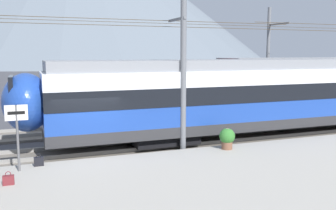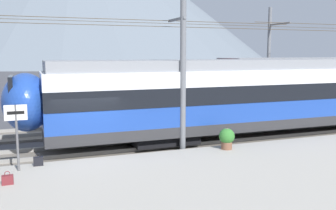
# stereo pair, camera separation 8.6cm
# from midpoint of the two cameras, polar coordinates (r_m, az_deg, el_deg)

# --- Properties ---
(ground_plane) EXTENTS (400.00, 400.00, 0.00)m
(ground_plane) POSITION_cam_midpoint_polar(r_m,az_deg,el_deg) (15.25, -12.18, -8.13)
(ground_plane) COLOR #424247
(platform_slab) EXTENTS (120.00, 7.72, 0.33)m
(platform_slab) POSITION_cam_midpoint_polar(r_m,az_deg,el_deg) (10.71, -8.34, -14.09)
(platform_slab) COLOR #A39E93
(platform_slab) RESTS_ON ground
(track_near) EXTENTS (120.00, 3.00, 0.28)m
(track_near) POSITION_cam_midpoint_polar(r_m,az_deg,el_deg) (16.06, -12.64, -7.08)
(track_near) COLOR #6B6359
(track_near) RESTS_ON ground
(track_far) EXTENTS (120.00, 3.00, 0.28)m
(track_far) POSITION_cam_midpoint_polar(r_m,az_deg,el_deg) (20.46, -14.41, -3.91)
(track_far) COLOR #6B6359
(track_far) RESTS_ON ground
(train_near_platform) EXTENTS (27.54, 2.89, 4.27)m
(train_near_platform) POSITION_cam_midpoint_polar(r_m,az_deg,el_deg) (20.22, 19.55, 1.93)
(train_near_platform) COLOR #2D2D30
(train_near_platform) RESTS_ON track_near
(catenary_mast_mid) EXTENTS (46.02, 1.72, 7.49)m
(catenary_mast_mid) POSITION_cam_midpoint_polar(r_m,az_deg,el_deg) (15.27, 2.30, 6.88)
(catenary_mast_mid) COLOR slate
(catenary_mast_mid) RESTS_ON ground
(catenary_mast_far_side) EXTENTS (46.02, 2.28, 7.20)m
(catenary_mast_far_side) POSITION_cam_midpoint_polar(r_m,az_deg,el_deg) (26.76, 15.22, 6.92)
(catenary_mast_far_side) COLOR slate
(catenary_mast_far_side) RESTS_ON ground
(platform_sign) EXTENTS (0.70, 0.08, 2.18)m
(platform_sign) POSITION_cam_midpoint_polar(r_m,az_deg,el_deg) (13.07, -21.74, -2.50)
(platform_sign) COLOR #59595B
(platform_sign) RESTS_ON platform_slab
(handbag_beside_passenger) EXTENTS (0.32, 0.18, 0.40)m
(handbag_beside_passenger) POSITION_cam_midpoint_polar(r_m,az_deg,el_deg) (12.20, -22.84, -10.33)
(handbag_beside_passenger) COLOR maroon
(handbag_beside_passenger) RESTS_ON platform_slab
(handbag_near_sign) EXTENTS (0.32, 0.18, 0.43)m
(handbag_near_sign) POSITION_cam_midpoint_polar(r_m,az_deg,el_deg) (13.77, -18.80, -8.01)
(handbag_near_sign) COLOR black
(handbag_near_sign) RESTS_ON platform_slab
(potted_plant_platform_edge) EXTENTS (0.63, 0.63, 0.84)m
(potted_plant_platform_edge) POSITION_cam_midpoint_polar(r_m,az_deg,el_deg) (15.31, 9.01, -4.84)
(potted_plant_platform_edge) COLOR brown
(potted_plant_platform_edge) RESTS_ON platform_slab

